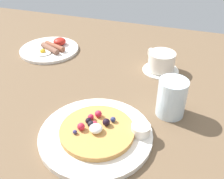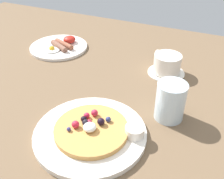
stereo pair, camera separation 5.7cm
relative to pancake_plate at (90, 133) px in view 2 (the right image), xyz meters
The scene contains 9 objects.
ground_plane 15.16cm from the pancake_plate, 116.56° to the left, with size 182.18×124.90×3.00cm, color brown.
pancake_plate is the anchor object (origin of this frame).
pancake_with_berries 1.55cm from the pancake_plate, 12.78° to the left, with size 17.59×17.59×3.11cm.
syrup_ramekin 10.70cm from the pancake_plate, 16.91° to the left, with size 4.49×4.49×2.54cm.
breakfast_plate 50.13cm from the pancake_plate, 132.26° to the left, with size 22.06×22.06×1.03cm, color white.
fried_breakfast 49.47cm from the pancake_plate, 130.31° to the left, with size 10.16×13.83×2.85cm.
coffee_saucer 37.02cm from the pancake_plate, 75.54° to the left, with size 12.10×12.10×0.62cm, color white.
coffee_cup 37.21cm from the pancake_plate, 75.75° to the left, with size 10.25×9.63×5.97cm.
water_glass 21.47cm from the pancake_plate, 43.31° to the left, with size 7.48×7.48×10.16cm, color silver.
Camera 2 is at (29.80, -52.21, 44.61)cm, focal length 41.63 mm.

